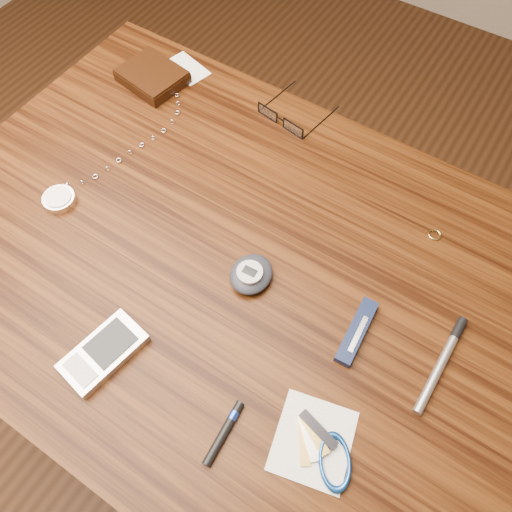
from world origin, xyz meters
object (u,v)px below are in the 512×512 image
(pedometer, at_px, (251,274))
(silver_pen, at_px, (445,357))
(wallet_and_card, at_px, (153,76))
(pocket_watch, at_px, (65,194))
(desk, at_px, (235,289))
(pda_phone, at_px, (104,352))
(notepad_keys, at_px, (324,451))
(eyeglasses, at_px, (283,119))
(pocket_knife, at_px, (357,331))

(pedometer, bearing_deg, silver_pen, 7.65)
(silver_pen, bearing_deg, wallet_and_card, 162.15)
(wallet_and_card, xyz_separation_m, pocket_watch, (0.05, -0.29, -0.01))
(desk, relative_size, pedometer, 13.68)
(pda_phone, bearing_deg, notepad_keys, 9.51)
(desk, height_order, pocket_watch, pocket_watch)
(wallet_and_card, bearing_deg, eyeglasses, 8.40)
(pedometer, relative_size, pocket_knife, 0.71)
(wallet_and_card, bearing_deg, silver_pen, -17.85)
(desk, bearing_deg, pda_phone, -105.84)
(notepad_keys, bearing_deg, pedometer, 143.35)
(notepad_keys, xyz_separation_m, pocket_knife, (-0.04, 0.16, 0.00))
(pedometer, distance_m, notepad_keys, 0.25)
(pocket_watch, distance_m, pda_phone, 0.28)
(pocket_watch, distance_m, notepad_keys, 0.55)
(wallet_and_card, relative_size, pocket_knife, 1.49)
(desk, height_order, wallet_and_card, wallet_and_card)
(wallet_and_card, xyz_separation_m, pda_phone, (0.28, -0.45, -0.00))
(pda_phone, distance_m, silver_pen, 0.45)
(pocket_watch, height_order, notepad_keys, pocket_watch)
(eyeglasses, xyz_separation_m, pedometer, (0.12, -0.29, 0.00))
(notepad_keys, bearing_deg, pocket_knife, 103.07)
(pda_phone, xyz_separation_m, pocket_knife, (0.27, 0.21, -0.00))
(eyeglasses, distance_m, pda_phone, 0.49)
(pocket_watch, relative_size, pda_phone, 3.05)
(notepad_keys, bearing_deg, wallet_and_card, 145.44)
(silver_pen, bearing_deg, eyeglasses, 148.10)
(pocket_watch, xyz_separation_m, silver_pen, (0.61, 0.07, -0.00))
(eyeglasses, bearing_deg, pedometer, -67.06)
(wallet_and_card, bearing_deg, notepad_keys, -34.56)
(notepad_keys, distance_m, silver_pen, 0.21)
(pocket_knife, distance_m, silver_pen, 0.12)
(pocket_watch, bearing_deg, pda_phone, -36.08)
(desk, height_order, silver_pen, silver_pen)
(pda_phone, height_order, pedometer, pedometer)
(desk, xyz_separation_m, silver_pen, (0.32, 0.03, 0.11))
(eyeglasses, bearing_deg, notepad_keys, -53.50)
(pedometer, xyz_separation_m, silver_pen, (0.28, 0.04, -0.01))
(silver_pen, bearing_deg, pedometer, -172.35)
(eyeglasses, relative_size, pocket_watch, 0.33)
(wallet_and_card, distance_m, eyeglasses, 0.26)
(pocket_watch, bearing_deg, eyeglasses, 57.49)
(wallet_and_card, xyz_separation_m, pedometer, (0.38, -0.25, 0.00))
(pocket_watch, bearing_deg, pedometer, 6.32)
(notepad_keys, xyz_separation_m, silver_pen, (0.08, 0.19, 0.00))
(eyeglasses, bearing_deg, silver_pen, -31.90)
(desk, height_order, notepad_keys, notepad_keys)
(wallet_and_card, xyz_separation_m, silver_pen, (0.66, -0.21, -0.01))
(wallet_and_card, bearing_deg, pocket_knife, -24.07)
(pocket_knife, bearing_deg, pda_phone, -142.12)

